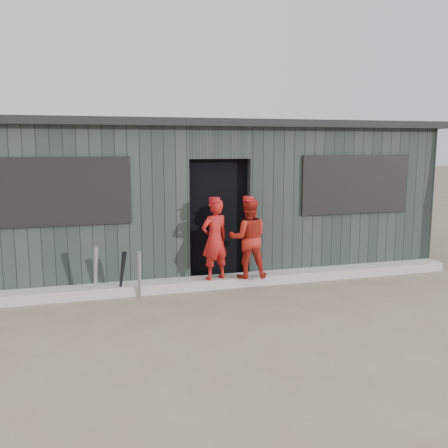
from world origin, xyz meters
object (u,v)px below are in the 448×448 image
object	(u,v)px
dugout	(199,195)
bat_mid	(139,274)
bat_left	(95,272)
player_red_left	(215,239)
player_red_right	(248,238)
player_grey_back	(236,243)
bat_right	(122,274)

from	to	relation	value
dugout	bat_mid	bearing A→B (deg)	-124.95
bat_left	player_red_left	distance (m)	1.84
bat_mid	player_red_right	distance (m)	1.77
bat_mid	player_grey_back	xyz separation A→B (m)	(1.73, 0.80, 0.22)
bat_mid	dugout	distance (m)	2.54
bat_right	dugout	world-z (taller)	dugout
bat_left	player_grey_back	bearing A→B (deg)	16.05
bat_mid	bat_left	bearing A→B (deg)	168.74
bat_right	player_grey_back	distance (m)	2.10
player_red_right	dugout	distance (m)	1.92
player_red_right	dugout	xyz separation A→B (m)	(-0.36, 1.82, 0.51)
bat_left	bat_mid	world-z (taller)	bat_left
player_red_left	player_grey_back	distance (m)	0.86
bat_mid	dugout	xyz separation A→B (m)	(1.35, 1.94, 0.94)
player_grey_back	player_red_right	bearing A→B (deg)	81.11
player_red_left	bat_right	bearing A→B (deg)	-14.44
bat_right	player_red_right	world-z (taller)	player_red_right
bat_left	player_red_left	world-z (taller)	player_red_left
bat_mid	bat_right	world-z (taller)	bat_mid
player_grey_back	dugout	world-z (taller)	dugout
bat_mid	player_red_right	size ratio (longest dim) A/B	0.56
bat_right	player_red_right	size ratio (longest dim) A/B	0.56
bat_right	player_red_right	distance (m)	2.00
bat_left	bat_mid	distance (m)	0.63
dugout	player_red_right	bearing A→B (deg)	-78.86
player_red_left	player_red_right	world-z (taller)	player_red_right
bat_left	player_red_right	bearing A→B (deg)	-0.17
bat_right	dugout	xyz separation A→B (m)	(1.59, 1.85, 0.94)
player_red_left	player_red_right	bearing A→B (deg)	157.14
bat_right	player_red_right	xyz separation A→B (m)	(1.95, 0.03, 0.43)
bat_mid	player_red_left	bearing A→B (deg)	7.91
player_red_right	player_grey_back	size ratio (longest dim) A/B	1.11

